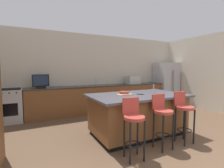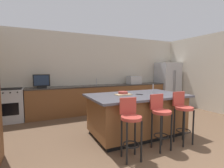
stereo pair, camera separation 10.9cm
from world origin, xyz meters
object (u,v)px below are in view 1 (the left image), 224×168
object	(u,v)px
kitchen_island	(138,114)
microwave	(133,80)
bar_stool_left	(133,123)
tv_monitor	(41,82)
range_oven	(8,106)
fruit_bowl	(124,93)
cutting_board	(124,94)
bar_stool_center	(162,116)
bar_stool_right	(184,112)
refrigerator	(166,84)
cell_phone	(140,94)

from	to	relation	value
kitchen_island	microwave	bearing A→B (deg)	58.77
bar_stool_left	tv_monitor	bearing A→B (deg)	120.53
range_oven	fruit_bowl	distance (m)	3.28
microwave	cutting_board	world-z (taller)	microwave
kitchen_island	bar_stool_center	xyz separation A→B (m)	(0.00, -0.78, 0.14)
bar_stool_left	cutting_board	bearing A→B (deg)	76.76
microwave	fruit_bowl	world-z (taller)	microwave
tv_monitor	bar_stool_right	size ratio (longest dim) A/B	0.46
kitchen_island	bar_stool_left	distance (m)	1.10
refrigerator	tv_monitor	distance (m)	4.89
microwave	tv_monitor	size ratio (longest dim) A/B	1.03
kitchen_island	range_oven	bearing A→B (deg)	140.51
refrigerator	fruit_bowl	world-z (taller)	refrigerator
kitchen_island	refrigerator	bearing A→B (deg)	36.20
range_oven	microwave	bearing A→B (deg)	0.02
refrigerator	cutting_board	size ratio (longest dim) A/B	4.98
kitchen_island	bar_stool_right	distance (m)	0.98
microwave	bar_stool_center	bearing A→B (deg)	-114.26
refrigerator	bar_stool_right	bearing A→B (deg)	-129.29
refrigerator	range_oven	xyz separation A→B (m)	(-5.74, 0.06, -0.41)
range_oven	fruit_bowl	size ratio (longest dim) A/B	4.37
kitchen_island	tv_monitor	world-z (taller)	tv_monitor
kitchen_island	fruit_bowl	bearing A→B (deg)	153.30
bar_stool_center	fruit_bowl	size ratio (longest dim) A/B	4.67
range_oven	bar_stool_center	bearing A→B (deg)	-47.95
fruit_bowl	refrigerator	bearing A→B (deg)	32.08
range_oven	cutting_board	size ratio (longest dim) A/B	2.68
bar_stool_left	cell_phone	xyz separation A→B (m)	(0.73, 0.82, 0.31)
fruit_bowl	kitchen_island	bearing A→B (deg)	-26.70
bar_stool_left	bar_stool_center	size ratio (longest dim) A/B	0.99
bar_stool_right	cell_phone	world-z (taller)	bar_stool_right
cutting_board	bar_stool_right	bearing A→B (deg)	-44.36
refrigerator	range_oven	bearing A→B (deg)	179.38
cell_phone	cutting_board	distance (m)	0.37
refrigerator	fruit_bowl	xyz separation A→B (m)	(-3.28, -2.06, 0.07)
refrigerator	bar_stool_center	xyz separation A→B (m)	(-3.00, -2.98, -0.27)
tv_monitor	bar_stool_right	bearing A→B (deg)	-50.63
cutting_board	tv_monitor	bearing A→B (deg)	126.48
range_oven	bar_stool_left	distance (m)	3.73
kitchen_island	range_oven	distance (m)	3.55
refrigerator	bar_stool_left	xyz separation A→B (m)	(-3.68, -3.04, -0.27)
cutting_board	bar_stool_center	bearing A→B (deg)	-70.32
bar_stool_center	cutting_board	size ratio (longest dim) A/B	2.86
tv_monitor	bar_stool_center	xyz separation A→B (m)	(1.88, -2.99, -0.50)
bar_stool_center	cutting_board	world-z (taller)	bar_stool_center
kitchen_island	refrigerator	world-z (taller)	refrigerator
fruit_bowl	cell_phone	size ratio (longest dim) A/B	1.44
refrigerator	microwave	size ratio (longest dim) A/B	3.65
fruit_bowl	cell_phone	bearing A→B (deg)	-27.30
cell_phone	bar_stool_right	bearing A→B (deg)	-84.49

